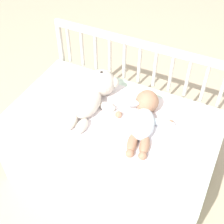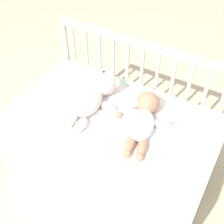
% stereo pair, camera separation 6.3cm
% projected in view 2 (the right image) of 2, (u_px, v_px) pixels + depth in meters
% --- Properties ---
extents(ground_plane, '(12.00, 12.00, 0.00)m').
position_uv_depth(ground_plane, '(112.00, 171.00, 2.07)').
color(ground_plane, '#C6B293').
extents(crib_mattress, '(1.16, 0.70, 0.49)m').
position_uv_depth(crib_mattress, '(112.00, 148.00, 1.89)').
color(crib_mattress, silver).
rests_on(crib_mattress, ground_plane).
extents(crib_rail, '(1.16, 0.04, 0.78)m').
position_uv_depth(crib_rail, '(142.00, 74.00, 1.90)').
color(crib_rail, beige).
rests_on(crib_rail, ground_plane).
extents(blanket, '(0.87, 0.56, 0.01)m').
position_uv_depth(blanket, '(114.00, 119.00, 1.72)').
color(blanket, white).
rests_on(blanket, crib_mattress).
extents(teddy_bear, '(0.29, 0.45, 0.16)m').
position_uv_depth(teddy_bear, '(97.00, 92.00, 1.78)').
color(teddy_bear, silver).
rests_on(teddy_bear, crib_mattress).
extents(baby, '(0.35, 0.43, 0.13)m').
position_uv_depth(baby, '(144.00, 119.00, 1.66)').
color(baby, white).
rests_on(baby, crib_mattress).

